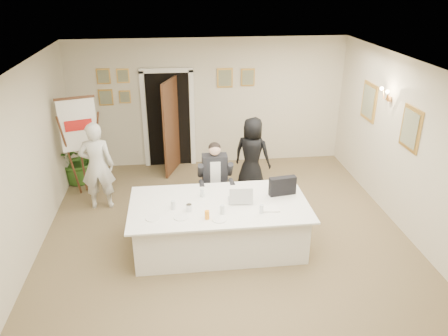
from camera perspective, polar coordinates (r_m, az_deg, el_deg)
The scene contains 27 objects.
floor at distance 7.12m, azimuth 0.60°, elevation -10.28°, with size 7.00×7.00×0.00m, color brown.
ceiling at distance 6.00m, azimuth 0.72°, elevation 12.35°, with size 6.00×7.00×0.02m, color white.
wall_back at distance 9.71m, azimuth -1.97°, elevation 8.49°, with size 6.00×0.10×2.80m, color beige.
wall_left at distance 6.77m, azimuth -25.42°, elevation -1.15°, with size 0.10×7.00×2.80m, color beige.
wall_right at distance 7.41m, azimuth 24.35°, elevation 1.15°, with size 0.10×7.00×2.80m, color beige.
doorway at distance 9.62m, azimuth -7.13°, elevation 5.92°, with size 1.14×0.86×2.20m.
pictures_back_wall at distance 9.54m, azimuth -6.88°, elevation 10.83°, with size 3.40×0.06×0.80m, color gold, non-canonical shape.
pictures_right_wall at distance 8.27m, azimuth 20.57°, elevation 6.64°, with size 0.06×2.20×0.80m, color gold, non-canonical shape.
wall_sconce at distance 8.14m, azimuth 20.48°, elevation 8.98°, with size 0.20×0.30×0.24m, color #DB8F46, non-canonical shape.
conference_table at distance 6.94m, azimuth -0.63°, elevation -7.43°, with size 2.75×1.47×0.78m.
seated_man at distance 7.70m, azimuth -1.17°, elevation -1.49°, with size 0.59×0.63×1.39m, color black, non-canonical shape.
flip_chart at distance 8.79m, azimuth -18.09°, elevation 2.06°, with size 0.70×0.52×1.94m.
standing_man at distance 8.21m, azimuth -16.24°, elevation 0.24°, with size 0.60×0.40×1.66m, color silver.
standing_woman at distance 8.61m, azimuth 3.70°, elevation 1.76°, with size 0.74×0.48×1.50m, color black.
potted_palm at distance 9.49m, azimuth -18.61°, elevation 1.25°, with size 0.96×0.83×1.06m, color #346421.
laptop at distance 6.77m, azimuth 2.10°, elevation -3.23°, with size 0.36×0.37×0.28m, color #B7BABC, non-canonical shape.
laptop_bag at distance 7.01m, azimuth 7.65°, elevation -2.33°, with size 0.43×0.12×0.30m, color black.
paper_stack at distance 6.61m, azimuth 6.03°, elevation -5.33°, with size 0.27×0.19×0.03m, color white.
plate_left at distance 6.43m, azimuth -9.28°, elevation -6.50°, with size 0.21×0.21×0.01m, color white.
plate_mid at distance 6.40m, azimuth -5.64°, elevation -6.42°, with size 0.22×0.22×0.01m, color white.
plate_near at distance 6.32m, azimuth -0.62°, elevation -6.71°, with size 0.22×0.22×0.01m, color white.
glass_a at distance 6.61m, azimuth -6.67°, elevation -4.81°, with size 0.07×0.07×0.14m, color silver.
glass_b at distance 6.44m, azimuth -0.23°, elevation -5.45°, with size 0.07×0.07×0.14m, color silver.
glass_c at distance 6.48m, azimuth 4.92°, elevation -5.36°, with size 0.06×0.06×0.14m, color silver.
glass_d at distance 6.92m, azimuth -2.85°, elevation -3.24°, with size 0.07×0.07×0.14m, color silver.
oj_glass at distance 6.32m, azimuth -2.23°, elevation -6.14°, with size 0.07×0.07×0.13m, color orange.
steel_jug at distance 6.54m, azimuth -4.61°, elevation -5.20°, with size 0.09×0.09×0.11m, color silver.
Camera 1 is at (-0.75, -5.82, 4.03)m, focal length 35.00 mm.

